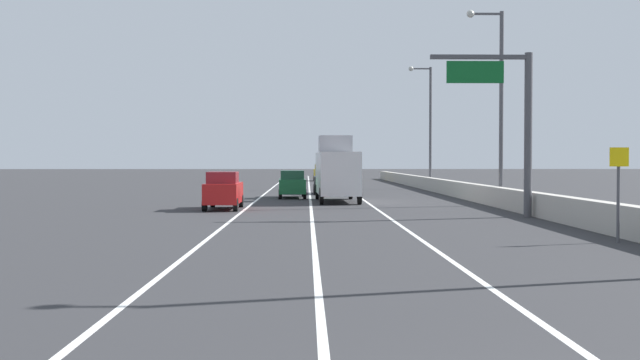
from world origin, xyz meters
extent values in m
plane|color=#2D2D30|center=(0.00, 64.00, 0.00)|extent=(320.00, 320.00, 0.00)
cube|color=silver|center=(-5.50, 55.00, 0.00)|extent=(0.16, 130.00, 0.00)
cube|color=silver|center=(-2.00, 55.00, 0.00)|extent=(0.16, 130.00, 0.00)
cube|color=silver|center=(1.50, 55.00, 0.00)|extent=(0.16, 130.00, 0.00)
cube|color=#B2ADA3|center=(8.49, 40.00, 0.55)|extent=(0.60, 120.00, 1.10)
cylinder|color=#47474C|center=(7.89, 27.88, 3.75)|extent=(0.36, 0.36, 7.50)
cube|color=#47474C|center=(5.64, 27.88, 7.30)|extent=(4.50, 0.20, 0.20)
cube|color=#0C5923|center=(5.41, 27.76, 6.60)|extent=(2.60, 0.10, 1.00)
cylinder|color=#4C4C51|center=(7.59, 17.18, 1.20)|extent=(0.10, 0.10, 2.40)
cube|color=yellow|center=(7.59, 17.14, 2.70)|extent=(0.60, 0.04, 0.60)
cylinder|color=#4C4C51|center=(8.93, 36.68, 5.56)|extent=(0.24, 0.24, 11.12)
cube|color=#4C4C51|center=(8.03, 36.68, 10.97)|extent=(1.80, 0.12, 0.12)
sphere|color=beige|center=(7.13, 36.68, 10.97)|extent=(0.44, 0.44, 0.44)
cylinder|color=#4C4C51|center=(9.08, 62.27, 5.56)|extent=(0.24, 0.24, 11.12)
cube|color=#4C4C51|center=(8.18, 62.27, 10.97)|extent=(1.80, 0.12, 0.12)
sphere|color=beige|center=(7.28, 62.27, 10.97)|extent=(0.44, 0.44, 0.44)
cube|color=black|center=(-0.78, 52.19, 0.84)|extent=(1.80, 4.62, 1.00)
cube|color=black|center=(-0.77, 51.73, 1.64)|extent=(1.58, 2.08, 0.60)
cylinder|color=black|center=(-1.60, 54.05, 0.34)|extent=(0.22, 0.68, 0.68)
cylinder|color=black|center=(0.03, 54.05, 0.34)|extent=(0.22, 0.68, 0.68)
cylinder|color=black|center=(-1.58, 50.33, 0.34)|extent=(0.22, 0.68, 0.68)
cylinder|color=black|center=(0.04, 50.34, 0.34)|extent=(0.22, 0.68, 0.68)
cube|color=gold|center=(-0.39, 89.27, 0.92)|extent=(1.97, 4.41, 1.16)
cube|color=olive|center=(-0.38, 88.84, 1.80)|extent=(1.69, 2.00, 0.60)
cylinder|color=black|center=(-1.29, 90.98, 0.34)|extent=(0.24, 0.69, 0.68)
cylinder|color=black|center=(0.42, 91.03, 0.34)|extent=(0.24, 0.69, 0.68)
cylinder|color=black|center=(-1.20, 87.52, 0.34)|extent=(0.24, 0.69, 0.68)
cylinder|color=black|center=(0.50, 87.56, 0.34)|extent=(0.24, 0.69, 0.68)
cube|color=red|center=(-6.64, 33.59, 0.87)|extent=(1.76, 4.39, 1.06)
cube|color=maroon|center=(-6.64, 33.15, 1.70)|extent=(1.54, 1.98, 0.60)
cylinder|color=black|center=(-7.44, 35.32, 0.34)|extent=(0.22, 0.68, 0.68)
cylinder|color=black|center=(-5.87, 35.33, 0.34)|extent=(0.22, 0.68, 0.68)
cylinder|color=black|center=(-7.42, 31.85, 0.34)|extent=(0.22, 0.68, 0.68)
cylinder|color=black|center=(-5.85, 31.86, 0.34)|extent=(0.22, 0.68, 0.68)
cube|color=#196033|center=(-3.24, 45.82, 0.82)|extent=(1.93, 4.69, 0.96)
cube|color=#1C4633|center=(-3.23, 45.36, 1.60)|extent=(1.64, 2.13, 0.60)
cylinder|color=black|center=(-4.12, 47.67, 0.34)|extent=(0.24, 0.69, 0.68)
cylinder|color=black|center=(-2.48, 47.71, 0.34)|extent=(0.24, 0.69, 0.68)
cylinder|color=black|center=(-4.01, 43.93, 0.34)|extent=(0.24, 0.69, 0.68)
cylinder|color=black|center=(-2.37, 43.97, 0.34)|extent=(0.24, 0.69, 0.68)
cube|color=silver|center=(-0.33, 40.80, 1.80)|extent=(2.60, 7.64, 2.60)
cube|color=gray|center=(-0.38, 42.47, 3.65)|extent=(2.16, 1.72, 1.10)
cylinder|color=black|center=(-1.54, 43.86, 0.50)|extent=(0.25, 1.01, 1.00)
cylinder|color=black|center=(0.70, 43.92, 0.50)|extent=(0.25, 1.01, 1.00)
cylinder|color=black|center=(-1.37, 37.68, 0.50)|extent=(0.25, 1.01, 1.00)
cylinder|color=black|center=(0.87, 37.74, 0.50)|extent=(0.25, 1.01, 1.00)
camera|label=1|loc=(-2.22, -6.27, 2.59)|focal=42.19mm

